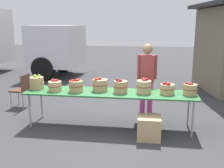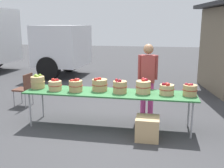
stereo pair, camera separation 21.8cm
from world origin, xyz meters
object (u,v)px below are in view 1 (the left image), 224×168
object	(u,v)px
apple_basket_red_5	(167,89)
produce_crate	(149,128)
market_table	(110,93)
vendor_adult	(147,75)
apple_basket_red_1	(76,86)
apple_basket_red_3	(121,86)
apple_basket_red_0	(55,85)
apple_basket_red_4	(144,86)
apple_basket_red_6	(190,89)
folding_chair	(22,88)
apple_basket_green_0	(37,82)
apple_basket_red_2	(100,85)

from	to	relation	value
apple_basket_red_5	produce_crate	bearing A→B (deg)	-124.22
market_table	apple_basket_red_5	size ratio (longest dim) A/B	11.65
apple_basket_red_5	vendor_adult	size ratio (longest dim) A/B	0.18
apple_basket_red_1	apple_basket_red_3	size ratio (longest dim) A/B	1.00
vendor_adult	produce_crate	bearing A→B (deg)	90.32
produce_crate	apple_basket_red_5	bearing A→B (deg)	55.78
apple_basket_red_0	apple_basket_red_3	size ratio (longest dim) A/B	0.98
apple_basket_red_0	apple_basket_red_1	bearing A→B (deg)	-1.23
market_table	apple_basket_red_4	xyz separation A→B (m)	(0.69, 0.04, 0.17)
apple_basket_red_6	folding_chair	xyz separation A→B (m)	(-4.03, 0.98, -0.36)
apple_basket_red_1	vendor_adult	xyz separation A→B (m)	(1.43, 0.82, 0.11)
apple_basket_red_1	produce_crate	world-z (taller)	apple_basket_red_1
market_table	apple_basket_green_0	xyz separation A→B (m)	(-1.60, 0.06, 0.17)
apple_basket_red_1	apple_basket_green_0	bearing A→B (deg)	171.28
apple_basket_red_4	apple_basket_red_6	distance (m)	0.90
apple_basket_red_1	apple_basket_red_3	distance (m)	0.92
apple_basket_green_0	apple_basket_red_3	bearing A→B (deg)	-2.71
apple_basket_red_3	apple_basket_red_5	xyz separation A→B (m)	(0.93, 0.03, -0.02)
apple_basket_red_3	vendor_adult	world-z (taller)	vendor_adult
apple_basket_red_6	folding_chair	size ratio (longest dim) A/B	0.33
folding_chair	produce_crate	bearing A→B (deg)	70.52
apple_basket_green_0	produce_crate	distance (m)	2.57
apple_basket_red_4	apple_basket_red_1	bearing A→B (deg)	-175.27
apple_basket_red_4	apple_basket_red_3	bearing A→B (deg)	-172.52
market_table	apple_basket_red_2	xyz separation A→B (m)	(-0.22, 0.07, 0.16)
apple_basket_red_2	produce_crate	distance (m)	1.35
apple_basket_red_3	apple_basket_red_5	size ratio (longest dim) A/B	0.99
apple_basket_red_2	vendor_adult	size ratio (longest dim) A/B	0.20
apple_basket_red_0	apple_basket_red_5	world-z (taller)	apple_basket_red_5
apple_basket_red_0	apple_basket_red_4	distance (m)	1.84
apple_basket_red_3	apple_basket_red_5	bearing A→B (deg)	2.05
apple_basket_red_1	produce_crate	xyz separation A→B (m)	(1.51, -0.40, -0.66)
apple_basket_red_2	folding_chair	size ratio (longest dim) A/B	0.39
apple_basket_red_5	folding_chair	bearing A→B (deg)	164.68
apple_basket_green_0	apple_basket_red_1	size ratio (longest dim) A/B	1.05
apple_basket_red_3	produce_crate	size ratio (longest dim) A/B	0.69
apple_basket_green_0	folding_chair	bearing A→B (deg)	132.03
apple_basket_red_1	apple_basket_red_5	size ratio (longest dim) A/B	0.99
folding_chair	vendor_adult	bearing A→B (deg)	90.43
market_table	folding_chair	world-z (taller)	folding_chair
vendor_adult	apple_basket_red_2	bearing A→B (deg)	31.45
apple_basket_red_5	apple_basket_red_6	world-z (taller)	apple_basket_red_5
apple_basket_green_0	apple_basket_red_4	world-z (taller)	apple_basket_red_4
apple_basket_red_2	apple_basket_red_1	bearing A→B (deg)	-161.94
apple_basket_green_0	vendor_adult	world-z (taller)	vendor_adult
apple_basket_green_0	vendor_adult	distance (m)	2.44
market_table	apple_basket_red_1	xyz separation A→B (m)	(-0.69, -0.08, 0.16)
apple_basket_red_1	vendor_adult	distance (m)	1.65
apple_basket_red_0	vendor_adult	world-z (taller)	vendor_adult
market_table	apple_basket_red_3	xyz separation A→B (m)	(0.22, -0.03, 0.16)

